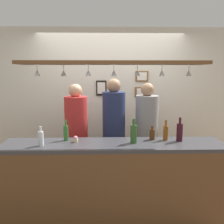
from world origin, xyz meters
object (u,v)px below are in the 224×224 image
bottle_beer_brown_stubby (152,134)px  picture_frame_lower_pair (143,92)px  bottle_beer_amber_tall (166,132)px  bottle_beer_green_import (66,132)px  person_middle_navy_shirt (114,125)px  bottle_champagne_green (134,133)px  cupcake (76,139)px  bottle_soda_clear (41,138)px  picture_frame_upper_small (142,76)px  picture_frame_crest (101,88)px  person_right_grey_shirt (147,127)px  bottle_wine_dark_red (180,132)px  person_left_red_shirt (76,128)px

bottle_beer_brown_stubby → picture_frame_lower_pair: picture_frame_lower_pair is taller
bottle_beer_brown_stubby → bottle_beer_amber_tall: bottle_beer_amber_tall is taller
bottle_beer_brown_stubby → bottle_beer_green_import: (-1.09, -0.00, 0.03)m
person_middle_navy_shirt → bottle_beer_amber_tall: person_middle_navy_shirt is taller
bottle_champagne_green → cupcake: size_ratio=3.85×
bottle_soda_clear → bottle_beer_brown_stubby: bearing=9.6°
person_middle_navy_shirt → picture_frame_upper_small: (0.51, 0.68, 0.71)m
cupcake → picture_frame_upper_small: bearing=53.3°
cupcake → picture_frame_crest: picture_frame_crest is taller
person_middle_navy_shirt → bottle_beer_green_import: (-0.62, -0.58, 0.04)m
person_right_grey_shirt → bottle_beer_green_import: size_ratio=6.49×
person_right_grey_shirt → cupcake: size_ratio=21.65×
bottle_wine_dark_red → picture_frame_lower_pair: 1.41m
bottle_champagne_green → picture_frame_crest: size_ratio=1.15×
cupcake → picture_frame_upper_small: picture_frame_upper_small is taller
bottle_wine_dark_red → bottle_beer_amber_tall: bearing=163.1°
bottle_wine_dark_red → picture_frame_lower_pair: size_ratio=1.00×
bottle_soda_clear → picture_frame_upper_small: 2.15m
person_left_red_shirt → picture_frame_crest: 0.95m
bottle_wine_dark_red → bottle_soda_clear: bearing=-174.7°
person_left_red_shirt → bottle_champagne_green: person_left_red_shirt is taller
person_middle_navy_shirt → bottle_beer_green_import: person_middle_navy_shirt is taller
bottle_beer_brown_stubby → bottle_beer_amber_tall: 0.17m
picture_frame_crest → bottle_soda_clear: bearing=-114.6°
person_left_red_shirt → bottle_beer_amber_tall: size_ratio=6.45×
bottle_beer_green_import → bottle_beer_amber_tall: size_ratio=1.00×
bottle_soda_clear → bottle_champagne_green: bearing=4.8°
picture_frame_upper_small → person_middle_navy_shirt: bearing=-127.0°
person_middle_navy_shirt → bottle_beer_brown_stubby: size_ratio=9.73×
person_right_grey_shirt → bottle_beer_green_import: 1.26m
person_left_red_shirt → bottle_soda_clear: size_ratio=7.29×
bottle_beer_amber_tall → picture_frame_crest: picture_frame_crest is taller
bottle_soda_clear → picture_frame_lower_pair: picture_frame_lower_pair is taller
person_middle_navy_shirt → bottle_champagne_green: size_ratio=5.84×
bottle_soda_clear → bottle_beer_green_import: bearing=41.6°
bottle_soda_clear → bottle_beer_green_import: size_ratio=0.88×
picture_frame_crest → picture_frame_lower_pair: picture_frame_crest is taller
person_left_red_shirt → picture_frame_upper_small: bearing=32.2°
bottle_soda_clear → picture_frame_lower_pair: 2.09m
picture_frame_upper_small → picture_frame_lower_pair: picture_frame_upper_small is taller
bottle_champagne_green → picture_frame_lower_pair: bearing=77.0°
person_right_grey_shirt → picture_frame_upper_small: picture_frame_upper_small is taller
picture_frame_lower_pair → bottle_wine_dark_red: bearing=-79.0°
person_left_red_shirt → person_middle_navy_shirt: person_middle_navy_shirt is taller
bottle_beer_amber_tall → bottle_wine_dark_red: (0.16, -0.05, 0.02)m
bottle_wine_dark_red → picture_frame_crest: 1.72m
person_left_red_shirt → bottle_beer_brown_stubby: bearing=-29.4°
bottle_champagne_green → picture_frame_crest: bearing=106.5°
picture_frame_crest → bottle_beer_amber_tall: bearing=-57.0°
picture_frame_crest → bottle_champagne_green: bearing=-73.5°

